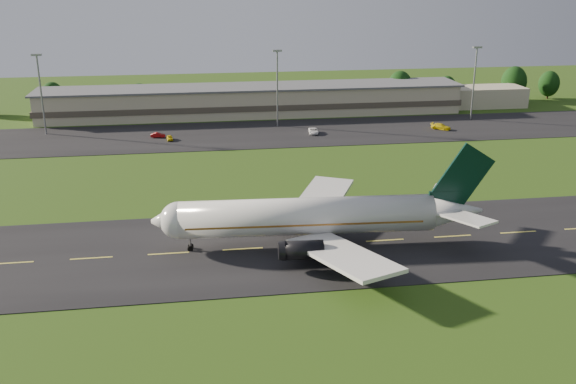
{
  "coord_description": "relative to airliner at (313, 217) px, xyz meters",
  "views": [
    {
      "loc": [
        -17.4,
        -88.04,
        39.27
      ],
      "look_at": [
        -2.95,
        8.0,
        6.0
      ],
      "focal_mm": 40.0,
      "sensor_mm": 36.0,
      "label": 1
    }
  ],
  "objects": [
    {
      "name": "terminal",
      "position": [
        6.82,
        96.23,
        -0.67
      ],
      "size": [
        145.0,
        16.0,
        8.4
      ],
      "color": "tan",
      "rests_on": "ground"
    },
    {
      "name": "service_vehicle_c",
      "position": [
        13.39,
        69.99,
        -3.87
      ],
      "size": [
        2.82,
        5.21,
        1.39
      ],
      "primitive_type": "imported",
      "rotation": [
        0.0,
        0.0,
        -0.11
      ],
      "color": "white",
      "rests_on": "apron"
    },
    {
      "name": "service_vehicle_b",
      "position": [
        -25.97,
        71.87,
        -3.97
      ],
      "size": [
        3.66,
        1.48,
        1.18
      ],
      "primitive_type": "imported",
      "rotation": [
        0.0,
        0.0,
        1.51
      ],
      "color": "maroon",
      "rests_on": "apron"
    },
    {
      "name": "light_mast_centre",
      "position": [
        5.42,
        80.05,
        8.08
      ],
      "size": [
        2.4,
        1.2,
        20.35
      ],
      "color": "gray",
      "rests_on": "ground"
    },
    {
      "name": "airliner",
      "position": [
        0.0,
        0.0,
        0.0
      ],
      "size": [
        51.3,
        42.11,
        15.57
      ],
      "rotation": [
        0.0,
        0.0,
        -0.06
      ],
      "color": "silver",
      "rests_on": "ground"
    },
    {
      "name": "ground",
      "position": [
        0.42,
        0.05,
        -4.66
      ],
      "size": [
        360.0,
        360.0,
        0.0
      ],
      "primitive_type": "plane",
      "color": "#264110",
      "rests_on": "ground"
    },
    {
      "name": "service_vehicle_a",
      "position": [
        -22.97,
        68.53,
        -3.96
      ],
      "size": [
        1.77,
        3.67,
        1.21
      ],
      "primitive_type": "imported",
      "rotation": [
        0.0,
        0.0,
        0.1
      ],
      "color": "#BFA80B",
      "rests_on": "apron"
    },
    {
      "name": "apron",
      "position": [
        0.42,
        72.05,
        -4.61
      ],
      "size": [
        260.0,
        30.0,
        0.1
      ],
      "primitive_type": "cube",
      "color": "black",
      "rests_on": "ground"
    },
    {
      "name": "tree_line",
      "position": [
        38.87,
        106.07,
        0.54
      ],
      "size": [
        196.25,
        9.82,
        10.96
      ],
      "color": "black",
      "rests_on": "ground"
    },
    {
      "name": "service_vehicle_d",
      "position": [
        47.54,
        69.6,
        -3.8
      ],
      "size": [
        5.36,
        4.99,
        1.51
      ],
      "primitive_type": "imported",
      "rotation": [
        0.0,
        0.0,
        0.87
      ],
      "color": "yellow",
      "rests_on": "apron"
    },
    {
      "name": "taxiway",
      "position": [
        0.42,
        0.05,
        -4.61
      ],
      "size": [
        220.0,
        30.0,
        0.1
      ],
      "primitive_type": "cube",
      "color": "black",
      "rests_on": "ground"
    },
    {
      "name": "light_mast_west",
      "position": [
        -54.58,
        80.05,
        8.08
      ],
      "size": [
        2.4,
        1.2,
        20.35
      ],
      "color": "gray",
      "rests_on": "ground"
    },
    {
      "name": "light_mast_east",
      "position": [
        60.42,
        80.05,
        8.08
      ],
      "size": [
        2.4,
        1.2,
        20.35
      ],
      "color": "gray",
      "rests_on": "ground"
    }
  ]
}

